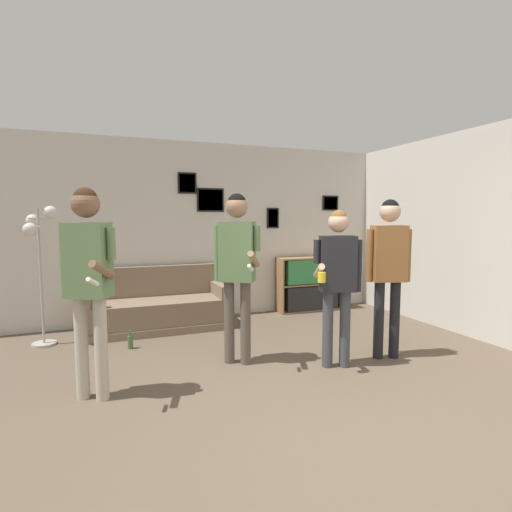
{
  "coord_description": "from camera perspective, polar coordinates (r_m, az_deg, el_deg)",
  "views": [
    {
      "loc": [
        -1.53,
        -2.17,
        1.56
      ],
      "look_at": [
        0.07,
        1.93,
        1.13
      ],
      "focal_mm": 28.0,
      "sensor_mm": 36.0,
      "label": 1
    }
  ],
  "objects": [
    {
      "name": "person_watcher_holding_cup",
      "position": [
        4.18,
        11.56,
        -2.27
      ],
      "size": [
        0.57,
        0.37,
        1.64
      ],
      "color": "#3D4247",
      "rests_on": "ground_plane"
    },
    {
      "name": "person_player_foreground_center",
      "position": [
        4.19,
        -2.74,
        -0.37
      ],
      "size": [
        0.43,
        0.62,
        1.81
      ],
      "color": "brown",
      "rests_on": "ground_plane"
    },
    {
      "name": "bookshelf",
      "position": [
        6.78,
        7.69,
        -3.98
      ],
      "size": [
        1.13,
        0.3,
        0.9
      ],
      "color": "olive",
      "rests_on": "ground_plane"
    },
    {
      "name": "couch",
      "position": [
        5.83,
        -14.07,
        -7.29
      ],
      "size": [
        1.92,
        0.8,
        0.86
      ],
      "color": "#7A6651",
      "rests_on": "ground_plane"
    },
    {
      "name": "bottle_on_floor",
      "position": [
        5.09,
        -17.51,
        -11.57
      ],
      "size": [
        0.06,
        0.06,
        0.22
      ],
      "color": "#3D6638",
      "rests_on": "ground_plane"
    },
    {
      "name": "floor_lamp",
      "position": [
        5.45,
        -28.58,
        1.37
      ],
      "size": [
        0.37,
        0.4,
        1.7
      ],
      "color": "#ADA89E",
      "rests_on": "ground_plane"
    },
    {
      "name": "person_player_foreground_left",
      "position": [
        3.63,
        -22.89,
        -1.73
      ],
      "size": [
        0.44,
        0.61,
        1.81
      ],
      "color": "#B7AD99",
      "rests_on": "ground_plane"
    },
    {
      "name": "ground_plane",
      "position": [
        3.08,
        13.14,
        -25.06
      ],
      "size": [
        20.0,
        20.0,
        0.0
      ],
      "primitive_type": "plane",
      "color": "brown"
    },
    {
      "name": "person_spectator_near_bookshelf",
      "position": [
        4.59,
        18.41,
        -0.66
      ],
      "size": [
        0.48,
        0.3,
        1.76
      ],
      "color": "black",
      "rests_on": "ground_plane"
    },
    {
      "name": "wall_back",
      "position": [
        6.26,
        -7.1,
        3.57
      ],
      "size": [
        8.26,
        0.08,
        2.7
      ],
      "color": "beige",
      "rests_on": "ground_plane"
    },
    {
      "name": "wall_right",
      "position": [
        6.09,
        26.31,
        2.96
      ],
      "size": [
        0.06,
        6.27,
        2.7
      ],
      "color": "beige",
      "rests_on": "ground_plane"
    }
  ]
}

